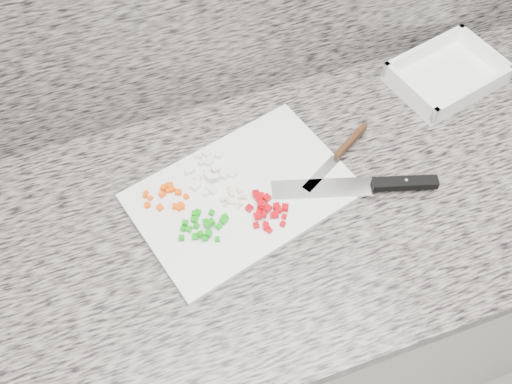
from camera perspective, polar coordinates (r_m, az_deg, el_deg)
cabinet at (r=1.50m, az=2.70°, el=-10.69°), size 3.92×0.62×0.86m
countertop at (r=1.09m, az=3.63°, el=-1.60°), size 3.96×0.64×0.04m
cutting_board at (r=1.08m, az=-1.36°, el=-0.24°), size 0.45×0.36×0.01m
carrot_pile at (r=1.07m, az=-8.74°, el=-0.47°), size 0.08×0.07×0.02m
onion_pile at (r=1.09m, az=-4.85°, el=1.84°), size 0.10×0.11×0.02m
green_pepper_pile at (r=1.03m, az=-5.28°, el=-3.27°), size 0.10×0.08×0.02m
red_pepper_pile at (r=1.04m, az=1.02°, el=-1.74°), size 0.08×0.09×0.02m
garlic_pile at (r=1.06m, az=-2.32°, el=-0.53°), size 0.05×0.05×0.01m
chef_knife at (r=1.10m, az=11.96°, el=0.70°), size 0.31×0.12×0.02m
paring_knife at (r=1.14m, az=8.74°, el=4.26°), size 0.18×0.11×0.02m
tray at (r=1.33m, az=18.49°, el=10.96°), size 0.26×0.21×0.05m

